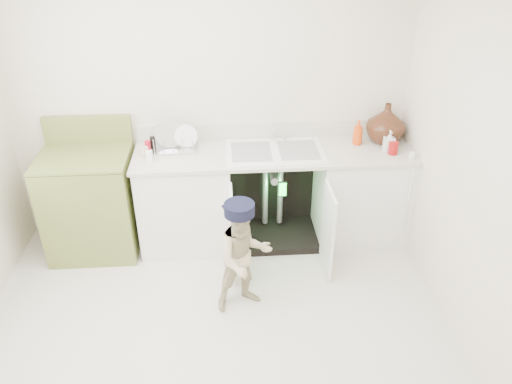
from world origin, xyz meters
TOP-DOWN VIEW (x-y plane):
  - ground at (0.00, 0.00)m, footprint 3.50×3.50m
  - room_shell at (0.00, 0.00)m, footprint 6.00×5.50m
  - counter_run at (0.59, 1.21)m, footprint 2.44×1.02m
  - avocado_stove at (-1.07, 1.18)m, footprint 0.75×0.65m
  - repair_worker at (0.23, 0.31)m, footprint 0.65×0.79m

SIDE VIEW (x-z plane):
  - ground at x=0.00m, z-range 0.00..0.00m
  - repair_worker at x=0.23m, z-range 0.01..0.93m
  - counter_run at x=0.59m, z-range -0.15..1.11m
  - avocado_stove at x=-1.07m, z-range -0.10..1.07m
  - room_shell at x=0.00m, z-range 0.62..1.88m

